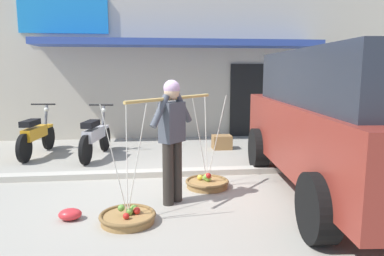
# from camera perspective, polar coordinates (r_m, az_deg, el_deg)

# --- Properties ---
(ground_plane) EXTENTS (90.00, 90.00, 0.00)m
(ground_plane) POSITION_cam_1_polar(r_m,az_deg,el_deg) (5.70, -3.19, -9.50)
(ground_plane) COLOR #9E998C
(sidewalk_curb) EXTENTS (20.00, 0.24, 0.10)m
(sidewalk_curb) POSITION_cam_1_polar(r_m,az_deg,el_deg) (6.35, -3.59, -7.07)
(sidewalk_curb) COLOR #BAB4A5
(sidewalk_curb) RESTS_ON ground
(fruit_vendor) EXTENTS (1.20, 1.24, 1.70)m
(fruit_vendor) POSITION_cam_1_polar(r_m,az_deg,el_deg) (4.85, -3.18, -0.85)
(fruit_vendor) COLOR #2D2823
(fruit_vendor) RESTS_ON ground
(fruit_basket_left_side) EXTENTS (0.68, 0.68, 1.45)m
(fruit_basket_left_side) POSITION_cam_1_polar(r_m,az_deg,el_deg) (4.53, -10.14, -13.66)
(fruit_basket_left_side) COLOR #9E7542
(fruit_basket_left_side) RESTS_ON ground
(fruit_basket_right_side) EXTENTS (0.68, 0.68, 1.45)m
(fruit_basket_right_side) POSITION_cam_1_polar(r_m,az_deg,el_deg) (5.72, 2.40, -8.61)
(fruit_basket_right_side) COLOR #9E7542
(fruit_basket_right_side) RESTS_ON ground
(motorcycle_nearest_shop) EXTENTS (0.54, 1.82, 1.09)m
(motorcycle_nearest_shop) POSITION_cam_1_polar(r_m,az_deg,el_deg) (8.38, -23.48, -1.03)
(motorcycle_nearest_shop) COLOR black
(motorcycle_nearest_shop) RESTS_ON ground
(motorcycle_second_in_row) EXTENTS (0.56, 1.80, 1.09)m
(motorcycle_second_in_row) POSITION_cam_1_polar(r_m,az_deg,el_deg) (7.82, -15.09, -1.27)
(motorcycle_second_in_row) COLOR black
(motorcycle_second_in_row) RESTS_ON ground
(parked_truck) EXTENTS (2.47, 4.94, 2.10)m
(parked_truck) POSITION_cam_1_polar(r_m,az_deg,el_deg) (5.58, 23.65, 1.28)
(parked_truck) COLOR maroon
(parked_truck) RESTS_ON ground
(storefront_building) EXTENTS (13.00, 6.00, 4.20)m
(storefront_building) POSITION_cam_1_polar(r_m,az_deg,el_deg) (12.25, -2.99, 10.39)
(storefront_building) COLOR beige
(storefront_building) RESTS_ON ground
(plastic_litter_bag) EXTENTS (0.28, 0.22, 0.14)m
(plastic_litter_bag) POSITION_cam_1_polar(r_m,az_deg,el_deg) (4.78, -18.76, -12.83)
(plastic_litter_bag) COLOR red
(plastic_litter_bag) RESTS_ON ground
(wooden_crate) EXTENTS (0.44, 0.36, 0.32)m
(wooden_crate) POSITION_cam_1_polar(r_m,az_deg,el_deg) (8.46, 4.75, -2.24)
(wooden_crate) COLOR olive
(wooden_crate) RESTS_ON ground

